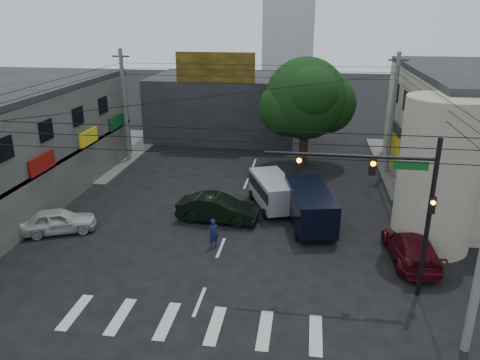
% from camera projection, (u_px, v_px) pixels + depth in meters
% --- Properties ---
extents(ground, '(160.00, 160.00, 0.00)m').
position_uv_depth(ground, '(213.00, 267.00, 23.11)').
color(ground, black).
rests_on(ground, ground).
extents(sidewalk_far_left, '(16.00, 16.00, 0.15)m').
position_uv_depth(sidewalk_far_left, '(58.00, 150.00, 42.33)').
color(sidewalk_far_left, '#514F4C').
rests_on(sidewalk_far_left, ground).
extents(sidewalk_far_right, '(16.00, 16.00, 0.15)m').
position_uv_depth(sidewalk_far_right, '(479.00, 169.00, 37.33)').
color(sidewalk_far_right, '#514F4C').
rests_on(sidewalk_far_right, ground).
extents(corner_column, '(4.00, 4.00, 8.00)m').
position_uv_depth(corner_column, '(438.00, 175.00, 23.95)').
color(corner_column, gray).
rests_on(corner_column, ground).
extents(building_far, '(14.00, 10.00, 6.00)m').
position_uv_depth(building_far, '(226.00, 106.00, 46.84)').
color(building_far, '#232326').
rests_on(building_far, ground).
extents(billboard, '(7.00, 0.30, 2.60)m').
position_uv_depth(billboard, '(215.00, 67.00, 40.82)').
color(billboard, olive).
rests_on(billboard, building_far).
extents(street_tree, '(6.40, 6.40, 8.70)m').
position_uv_depth(street_tree, '(306.00, 99.00, 36.52)').
color(street_tree, black).
rests_on(street_tree, ground).
extents(traffic_gantry, '(7.10, 0.35, 7.20)m').
position_uv_depth(traffic_gantry, '(390.00, 192.00, 19.45)').
color(traffic_gantry, black).
rests_on(traffic_gantry, ground).
extents(utility_pole_far_left, '(0.32, 0.32, 9.20)m').
position_uv_depth(utility_pole_far_left, '(125.00, 107.00, 37.89)').
color(utility_pole_far_left, '#59595B').
rests_on(utility_pole_far_left, ground).
extents(utility_pole_far_right, '(0.32, 0.32, 9.20)m').
position_uv_depth(utility_pole_far_right, '(392.00, 115.00, 34.98)').
color(utility_pole_far_right, '#59595B').
rests_on(utility_pole_far_right, ground).
extents(dark_sedan, '(2.45, 5.12, 1.60)m').
position_uv_depth(dark_sedan, '(218.00, 208.00, 27.95)').
color(dark_sedan, black).
rests_on(dark_sedan, ground).
extents(white_compact, '(4.65, 5.32, 1.40)m').
position_uv_depth(white_compact, '(58.00, 221.00, 26.54)').
color(white_compact, '#B9BAB5').
rests_on(white_compact, ground).
extents(maroon_sedan, '(2.82, 5.43, 1.49)m').
position_uv_depth(maroon_sedan, '(411.00, 247.00, 23.48)').
color(maroon_sedan, '#480A13').
rests_on(maroon_sedan, ground).
extents(silver_minivan, '(6.00, 5.15, 2.01)m').
position_uv_depth(silver_minivan, '(273.00, 193.00, 29.81)').
color(silver_minivan, '#B3B6BB').
rests_on(silver_minivan, ground).
extents(navy_van, '(6.46, 4.42, 2.23)m').
position_uv_depth(navy_van, '(310.00, 208.00, 27.25)').
color(navy_van, black).
rests_on(navy_van, ground).
extents(traffic_officer, '(0.96, 0.96, 1.60)m').
position_uv_depth(traffic_officer, '(214.00, 233.00, 24.82)').
color(traffic_officer, '#151949').
rests_on(traffic_officer, ground).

